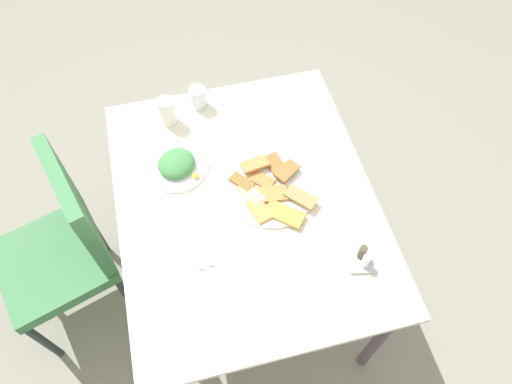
% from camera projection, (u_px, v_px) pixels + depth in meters
% --- Properties ---
extents(ground_plane, '(6.00, 6.00, 0.00)m').
position_uv_depth(ground_plane, '(249.00, 277.00, 2.37)').
color(ground_plane, gray).
extents(dining_table, '(1.15, 0.93, 0.75)m').
position_uv_depth(dining_table, '(246.00, 210.00, 1.80)').
color(dining_table, '#EBE3C5').
rests_on(dining_table, ground_plane).
extents(dining_chair, '(0.53, 0.53, 0.93)m').
position_uv_depth(dining_chair, '(65.00, 243.00, 1.89)').
color(dining_chair, '#387644').
rests_on(dining_chair, ground_plane).
extents(pide_platter, '(0.34, 0.31, 0.04)m').
position_uv_depth(pide_platter, '(271.00, 190.00, 1.74)').
color(pide_platter, white).
rests_on(pide_platter, dining_table).
extents(salad_plate_greens, '(0.24, 0.24, 0.06)m').
position_uv_depth(salad_plate_greens, '(177.00, 165.00, 1.79)').
color(salad_plate_greens, white).
rests_on(salad_plate_greens, dining_table).
extents(soda_can, '(0.09, 0.09, 0.12)m').
position_uv_depth(soda_can, '(167.00, 111.00, 1.88)').
color(soda_can, silver).
rests_on(soda_can, dining_table).
extents(drinking_glass, '(0.07, 0.07, 0.09)m').
position_uv_depth(drinking_glass, '(198.00, 97.00, 1.94)').
color(drinking_glass, silver).
rests_on(drinking_glass, dining_table).
extents(paper_napkin, '(0.20, 0.20, 0.00)m').
position_uv_depth(paper_napkin, '(200.00, 245.00, 1.63)').
color(paper_napkin, white).
rests_on(paper_napkin, dining_table).
extents(fork, '(0.17, 0.02, 0.00)m').
position_uv_depth(fork, '(206.00, 244.00, 1.63)').
color(fork, silver).
rests_on(fork, paper_napkin).
extents(spoon, '(0.18, 0.02, 0.00)m').
position_uv_depth(spoon, '(195.00, 246.00, 1.63)').
color(spoon, silver).
rests_on(spoon, paper_napkin).
extents(condiment_caddy, '(0.11, 0.11, 0.08)m').
position_uv_depth(condiment_caddy, '(363.00, 259.00, 1.58)').
color(condiment_caddy, '#B2B2B7').
rests_on(condiment_caddy, dining_table).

